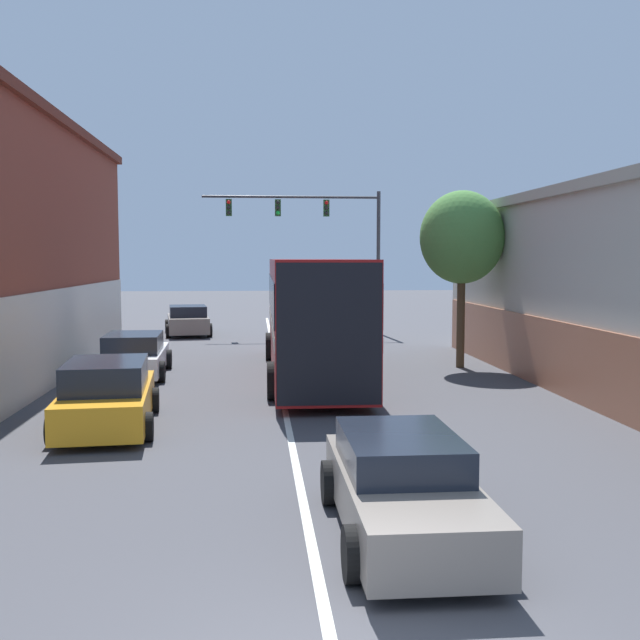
{
  "coord_description": "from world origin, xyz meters",
  "views": [
    {
      "loc": [
        -0.7,
        -5.91,
        3.67
      ],
      "look_at": [
        1.18,
        15.77,
        1.89
      ],
      "focal_mm": 42.0,
      "sensor_mm": 36.0,
      "label": 1
    }
  ],
  "objects_px": {
    "hatchback_foreground": "(403,487)",
    "street_tree_near": "(462,238)",
    "traffic_signal_gantry": "(321,228)",
    "parked_car_left_near": "(188,321)",
    "bus": "(312,311)",
    "parked_car_left_mid": "(107,396)",
    "parked_car_left_far": "(134,356)"
  },
  "relations": [
    {
      "from": "bus",
      "to": "parked_car_left_near",
      "type": "bearing_deg",
      "value": 21.28
    },
    {
      "from": "hatchback_foreground",
      "to": "street_tree_near",
      "type": "height_order",
      "value": "street_tree_near"
    },
    {
      "from": "hatchback_foreground",
      "to": "parked_car_left_near",
      "type": "relative_size",
      "value": 0.98
    },
    {
      "from": "parked_car_left_near",
      "to": "traffic_signal_gantry",
      "type": "distance_m",
      "value": 7.87
    },
    {
      "from": "bus",
      "to": "traffic_signal_gantry",
      "type": "relative_size",
      "value": 1.45
    },
    {
      "from": "parked_car_left_near",
      "to": "street_tree_near",
      "type": "xyz_separation_m",
      "value": [
        10.16,
        -11.76,
        3.68
      ]
    },
    {
      "from": "street_tree_near",
      "to": "traffic_signal_gantry",
      "type": "bearing_deg",
      "value": 107.62
    },
    {
      "from": "bus",
      "to": "traffic_signal_gantry",
      "type": "distance_m",
      "value": 13.54
    },
    {
      "from": "hatchback_foreground",
      "to": "parked_car_left_near",
      "type": "distance_m",
      "value": 27.28
    },
    {
      "from": "bus",
      "to": "parked_car_left_near",
      "type": "xyz_separation_m",
      "value": [
        -5.01,
        13.22,
        -1.36
      ]
    },
    {
      "from": "street_tree_near",
      "to": "parked_car_left_mid",
      "type": "bearing_deg",
      "value": -140.81
    },
    {
      "from": "parked_car_left_near",
      "to": "parked_car_left_mid",
      "type": "relative_size",
      "value": 0.93
    },
    {
      "from": "parked_car_left_near",
      "to": "parked_car_left_far",
      "type": "xyz_separation_m",
      "value": [
        -0.53,
        -12.71,
        -0.04
      ]
    },
    {
      "from": "traffic_signal_gantry",
      "to": "street_tree_near",
      "type": "xyz_separation_m",
      "value": [
        3.69,
        -11.63,
        -0.8
      ]
    },
    {
      "from": "hatchback_foreground",
      "to": "traffic_signal_gantry",
      "type": "relative_size",
      "value": 0.51
    },
    {
      "from": "bus",
      "to": "parked_car_left_mid",
      "type": "distance_m",
      "value": 8.52
    },
    {
      "from": "parked_car_left_far",
      "to": "bus",
      "type": "bearing_deg",
      "value": -97.66
    },
    {
      "from": "parked_car_left_far",
      "to": "parked_car_left_near",
      "type": "bearing_deg",
      "value": -4.81
    },
    {
      "from": "parked_car_left_far",
      "to": "traffic_signal_gantry",
      "type": "bearing_deg",
      "value": -31.49
    },
    {
      "from": "parked_car_left_near",
      "to": "parked_car_left_far",
      "type": "height_order",
      "value": "parked_car_left_near"
    },
    {
      "from": "parked_car_left_mid",
      "to": "hatchback_foreground",
      "type": "bearing_deg",
      "value": -147.73
    },
    {
      "from": "parked_car_left_far",
      "to": "street_tree_near",
      "type": "relative_size",
      "value": 0.78
    },
    {
      "from": "street_tree_near",
      "to": "parked_car_left_far",
      "type": "bearing_deg",
      "value": -174.92
    },
    {
      "from": "hatchback_foreground",
      "to": "parked_car_left_far",
      "type": "bearing_deg",
      "value": 22.12
    },
    {
      "from": "bus",
      "to": "hatchback_foreground",
      "type": "xyz_separation_m",
      "value": [
        0.19,
        -13.56,
        -1.4
      ]
    },
    {
      "from": "traffic_signal_gantry",
      "to": "hatchback_foreground",
      "type": "bearing_deg",
      "value": -92.73
    },
    {
      "from": "bus",
      "to": "hatchback_foreground",
      "type": "distance_m",
      "value": 13.63
    },
    {
      "from": "parked_car_left_near",
      "to": "traffic_signal_gantry",
      "type": "height_order",
      "value": "traffic_signal_gantry"
    },
    {
      "from": "parked_car_left_far",
      "to": "street_tree_near",
      "type": "height_order",
      "value": "street_tree_near"
    },
    {
      "from": "hatchback_foreground",
      "to": "parked_car_left_near",
      "type": "height_order",
      "value": "parked_car_left_near"
    },
    {
      "from": "bus",
      "to": "parked_car_left_mid",
      "type": "xyz_separation_m",
      "value": [
        -4.96,
        -6.79,
        -1.35
      ]
    },
    {
      "from": "parked_car_left_near",
      "to": "street_tree_near",
      "type": "height_order",
      "value": "street_tree_near"
    }
  ]
}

